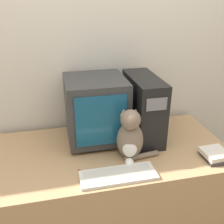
# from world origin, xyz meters

# --- Properties ---
(wall_back) EXTENTS (7.00, 0.05, 2.50)m
(wall_back) POSITION_xyz_m (0.00, 0.83, 1.25)
(wall_back) COLOR beige
(wall_back) RESTS_ON ground_plane
(desk) EXTENTS (1.58, 0.77, 0.75)m
(desk) POSITION_xyz_m (0.00, 0.38, 0.37)
(desk) COLOR tan
(desk) RESTS_ON ground_plane
(crt_monitor) EXTENTS (0.39, 0.41, 0.44)m
(crt_monitor) POSITION_xyz_m (-0.05, 0.54, 0.98)
(crt_monitor) COLOR #333333
(crt_monitor) RESTS_ON desk
(computer_tower) EXTENTS (0.18, 0.46, 0.44)m
(computer_tower) POSITION_xyz_m (0.28, 0.51, 0.97)
(computer_tower) COLOR black
(computer_tower) RESTS_ON desk
(keyboard) EXTENTS (0.43, 0.16, 0.02)m
(keyboard) POSITION_xyz_m (0.00, 0.10, 0.76)
(keyboard) COLOR silver
(keyboard) RESTS_ON desk
(cat) EXTENTS (0.28, 0.22, 0.34)m
(cat) POSITION_xyz_m (0.12, 0.26, 0.90)
(cat) COLOR #7A6651
(cat) RESTS_ON desk
(book_stack) EXTENTS (0.17, 0.18, 0.05)m
(book_stack) POSITION_xyz_m (0.64, 0.14, 0.77)
(book_stack) COLOR #383333
(book_stack) RESTS_ON desk
(pen) EXTENTS (0.12, 0.06, 0.01)m
(pen) POSITION_xyz_m (-0.16, 0.18, 0.75)
(pen) COLOR maroon
(pen) RESTS_ON desk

